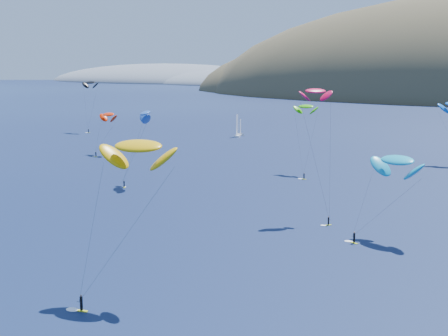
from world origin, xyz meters
TOP-DOWN VIEW (x-y plane):
  - headland at (-445.26, 750.08)m, footprint 460.00×250.00m
  - sailboat at (-68.44, 196.86)m, footprint 9.02×7.94m
  - kitesurfer_1 at (-85.39, 131.93)m, footprint 9.13×11.26m
  - kitesurfer_2 at (1.11, 30.84)m, footprint 11.43×13.62m
  - kitesurfer_3 at (-13.26, 131.79)m, footprint 8.82×14.03m
  - kitesurfer_5 at (26.09, 75.23)m, footprint 11.95×12.66m
  - kitesurfer_9 at (7.23, 83.40)m, footprint 9.77×10.35m
  - kitesurfer_10 at (-43.51, 94.96)m, footprint 8.73×12.76m
  - kitesurfer_12 at (-135.90, 182.49)m, footprint 8.72×8.05m

SIDE VIEW (x-z plane):
  - headland at x=-445.26m, z-range -33.36..26.64m
  - sailboat at x=-68.44m, z-range -4.48..6.31m
  - kitesurfer_1 at x=-85.39m, z-range 5.64..21.66m
  - kitesurfer_5 at x=26.09m, z-range 5.66..23.02m
  - kitesurfer_10 at x=-43.51m, z-range 8.05..29.06m
  - kitesurfer_3 at x=-13.26m, z-range 8.42..29.42m
  - kitesurfer_2 at x=1.11m, z-range 8.82..32.48m
  - kitesurfer_12 at x=-135.90m, z-range 9.82..34.33m
  - kitesurfer_9 at x=7.23m, z-range 11.95..39.87m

